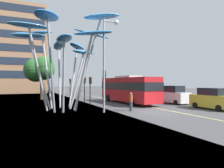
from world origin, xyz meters
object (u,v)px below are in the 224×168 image
leaf_sculpture (66,40)px  traffic_light_island_mid (85,84)px  car_parked_near (212,99)px  traffic_light_opposite (70,84)px  traffic_light_kerb_near (104,81)px  street_lamp (107,54)px  pedestrian (131,102)px  red_bus (128,88)px  traffic_light_kerb_far (90,85)px  car_parked_mid (174,95)px

leaf_sculpture → traffic_light_island_mid: leaf_sculpture is taller
car_parked_near → traffic_light_opposite: bearing=114.7°
traffic_light_kerb_near → street_lamp: street_lamp is taller
traffic_light_opposite → street_lamp: (-0.80, -18.92, 2.84)m
pedestrian → traffic_light_kerb_near: bearing=124.7°
traffic_light_opposite → pedestrian: size_ratio=1.91×
traffic_light_island_mid → red_bus: bearing=-34.6°
traffic_light_kerb_far → car_parked_mid: traffic_light_kerb_far is taller
traffic_light_island_mid → traffic_light_kerb_near: bearing=-90.8°
red_bus → traffic_light_kerb_near: size_ratio=2.75×
leaf_sculpture → traffic_light_opposite: bearing=76.3°
leaf_sculpture → street_lamp: bearing=-48.4°
traffic_light_opposite → car_parked_near: size_ratio=0.74×
traffic_light_island_mid → pedestrian: 10.09m
traffic_light_kerb_far → leaf_sculpture: bearing=-138.2°
traffic_light_kerb_near → car_parked_near: (9.85, -4.59, -1.82)m
traffic_light_island_mid → street_lamp: (-0.76, -9.74, 2.82)m
traffic_light_kerb_far → traffic_light_opposite: traffic_light_kerb_far is taller
traffic_light_kerb_near → car_parked_mid: size_ratio=0.89×
car_parked_near → street_lamp: size_ratio=0.54×
leaf_sculpture → traffic_light_kerb_near: leaf_sculpture is taller
leaf_sculpture → street_lamp: 4.78m
traffic_light_opposite → leaf_sculpture: bearing=-103.7°
car_parked_mid → pedestrian: 9.11m
car_parked_near → street_lamp: (-10.51, 2.22, 4.26)m
red_bus → traffic_light_kerb_near: 6.43m
traffic_light_kerb_near → car_parked_mid: 10.24m
red_bus → car_parked_mid: red_bus is taller
leaf_sculpture → traffic_light_kerb_far: size_ratio=3.16×
leaf_sculpture → car_parked_near: (13.50, -5.59, -5.84)m
red_bus → leaf_sculpture: size_ratio=1.02×
traffic_light_island_mid → street_lamp: bearing=-94.5°
traffic_light_kerb_far → pedestrian: traffic_light_kerb_far is taller
traffic_light_island_mid → street_lamp: street_lamp is taller
leaf_sculpture → traffic_light_island_mid: 8.61m
traffic_light_island_mid → car_parked_mid: size_ratio=0.76×
car_parked_near → traffic_light_kerb_near: bearing=155.0°
traffic_light_kerb_near → street_lamp: size_ratio=0.47×
leaf_sculpture → traffic_light_kerb_near: 5.53m
car_parked_mid → street_lamp: size_ratio=0.52×
car_parked_mid → leaf_sculpture: bearing=-178.7°
traffic_light_kerb_near → traffic_light_opposite: traffic_light_kerb_near is taller
car_parked_mid → traffic_light_kerb_far: bearing=164.4°
red_bus → pedestrian: (-3.21, -6.52, -1.06)m
red_bus → traffic_light_kerb_near: bearing=-140.5°
leaf_sculpture → traffic_light_kerb_far: (3.51, 3.13, -4.42)m
car_parked_mid → street_lamp: (-10.66, -3.68, 4.20)m
traffic_light_kerb_far → pedestrian: size_ratio=1.92×
traffic_light_opposite → street_lamp: 19.15m
red_bus → traffic_light_opposite: size_ratio=3.23×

